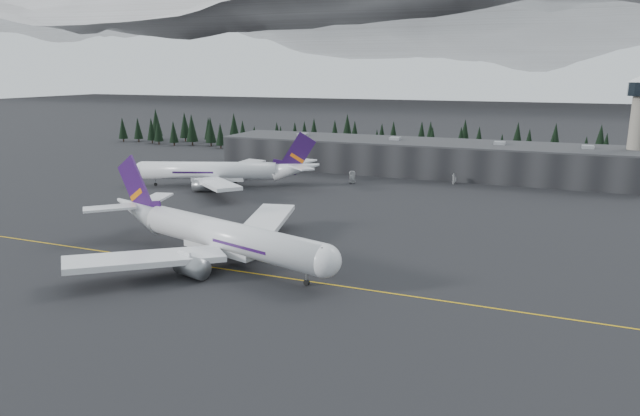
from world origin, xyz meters
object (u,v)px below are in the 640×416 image
at_px(gse_vehicle_a, 352,182).
at_px(jet_main, 212,233).
at_px(terminal, 419,157).
at_px(control_tower, 638,118).
at_px(gse_vehicle_b, 454,182).
at_px(jet_parked, 226,171).

bearing_deg(gse_vehicle_a, jet_main, -113.12).
relative_size(terminal, gse_vehicle_a, 34.67).
distance_m(control_tower, gse_vehicle_b, 66.04).
distance_m(jet_main, jet_parked, 79.36).
distance_m(control_tower, gse_vehicle_a, 100.98).
xyz_separation_m(control_tower, gse_vehicle_b, (-58.04, -21.82, -22.73)).
distance_m(jet_main, gse_vehicle_b, 109.05).
xyz_separation_m(jet_main, gse_vehicle_b, (35.07, 103.14, -4.99)).
distance_m(jet_parked, gse_vehicle_b, 80.96).
bearing_deg(terminal, gse_vehicle_b, -47.97).
bearing_deg(terminal, jet_parked, -137.10).
bearing_deg(jet_main, control_tower, 69.37).
relative_size(jet_main, gse_vehicle_a, 14.47).
bearing_deg(control_tower, terminal, -177.71).
xyz_separation_m(terminal, control_tower, (75.00, 3.00, 17.11)).
height_order(jet_parked, gse_vehicle_a, jet_parked).
height_order(jet_main, jet_parked, jet_main).
height_order(terminal, jet_parked, jet_parked).
height_order(gse_vehicle_a, gse_vehicle_b, gse_vehicle_b).
relative_size(jet_main, gse_vehicle_b, 16.95).
bearing_deg(jet_parked, gse_vehicle_a, -170.94).
bearing_deg(jet_main, gse_vehicle_a, 105.56).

